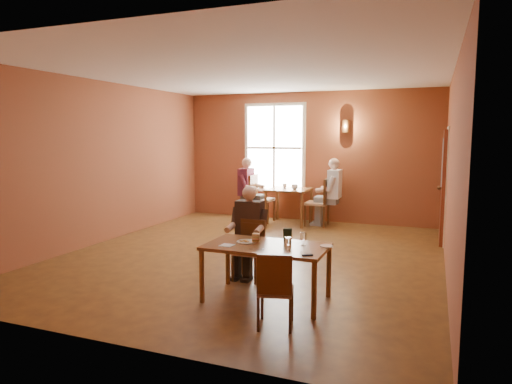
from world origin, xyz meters
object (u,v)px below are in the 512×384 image
(main_table, at_px, (266,272))
(chair_diner_white, at_px, (317,202))
(chair_diner_main, at_px, (249,251))
(chair_diner_maroon, at_px, (262,198))
(chair_empty, at_px, (276,289))
(diner_maroon, at_px, (261,191))
(diner_main, at_px, (248,236))
(diner_white, at_px, (318,193))
(second_table, at_px, (289,206))

(main_table, bearing_deg, chair_diner_white, 96.49)
(chair_diner_main, bearing_deg, chair_diner_white, -89.43)
(chair_diner_maroon, bearing_deg, chair_empty, 22.00)
(chair_empty, height_order, diner_maroon, diner_maroon)
(diner_main, bearing_deg, chair_diner_maroon, -72.02)
(main_table, relative_size, chair_diner_white, 1.37)
(diner_white, xyz_separation_m, diner_maroon, (-1.36, 0.00, -0.01))
(chair_diner_main, xyz_separation_m, chair_diner_maroon, (-1.34, 4.10, 0.13))
(second_table, bearing_deg, main_table, -75.93)
(chair_diner_maroon, bearing_deg, second_table, 90.00)
(second_table, xyz_separation_m, chair_diner_maroon, (-0.65, 0.00, 0.14))
(main_table, xyz_separation_m, diner_main, (-0.50, 0.62, 0.28))
(diner_main, height_order, chair_diner_white, diner_main)
(main_table, xyz_separation_m, chair_diner_white, (-0.54, 4.75, 0.19))
(diner_white, bearing_deg, diner_maroon, 90.00)
(chair_diner_maroon, height_order, diner_maroon, diner_maroon)
(chair_diner_white, distance_m, diner_white, 0.20)
(chair_diner_main, relative_size, chair_empty, 1.01)
(diner_main, bearing_deg, second_table, -80.51)
(chair_diner_main, bearing_deg, chair_diner_maroon, -71.90)
(chair_diner_main, bearing_deg, chair_empty, 122.56)
(chair_diner_white, distance_m, diner_maroon, 1.34)
(chair_diner_main, relative_size, diner_white, 0.57)
(chair_diner_main, xyz_separation_m, diner_main, (0.00, -0.03, 0.21))
(chair_diner_main, distance_m, chair_empty, 1.60)
(diner_main, relative_size, second_table, 1.36)
(chair_diner_white, relative_size, diner_white, 0.73)
(chair_diner_main, bearing_deg, diner_white, -89.85)
(diner_main, height_order, diner_maroon, diner_maroon)
(main_table, height_order, diner_maroon, diner_maroon)
(second_table, bearing_deg, diner_white, 0.00)
(chair_diner_white, bearing_deg, second_table, 90.00)
(diner_main, xyz_separation_m, chair_empty, (0.86, -1.32, -0.21))
(diner_main, bearing_deg, diner_white, -89.85)
(main_table, xyz_separation_m, diner_white, (-0.51, 4.75, 0.39))
(chair_diner_white, height_order, diner_white, diner_white)
(chair_empty, bearing_deg, second_table, 92.38)
(main_table, xyz_separation_m, second_table, (-1.19, 4.75, 0.06))
(main_table, bearing_deg, chair_empty, -62.68)
(diner_white, xyz_separation_m, chair_diner_maroon, (-1.33, 0.00, -0.18))
(diner_main, distance_m, chair_diner_white, 4.13)
(second_table, distance_m, diner_white, 0.75)
(main_table, bearing_deg, second_table, 104.07)
(main_table, xyz_separation_m, diner_maroon, (-1.87, 4.75, 0.38))
(second_table, xyz_separation_m, diner_maroon, (-0.68, 0.00, 0.32))
(chair_empty, xyz_separation_m, diner_maroon, (-2.23, 5.45, 0.31))
(diner_main, height_order, diner_white, diner_white)
(diner_white, distance_m, diner_maroon, 1.36)
(main_table, xyz_separation_m, chair_empty, (0.36, -0.70, 0.07))
(main_table, relative_size, second_table, 1.60)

